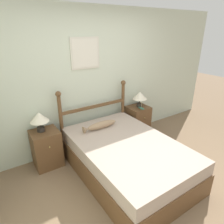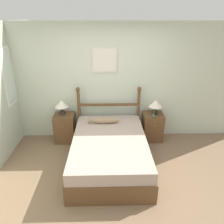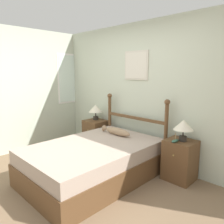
{
  "view_description": "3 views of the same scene",
  "coord_description": "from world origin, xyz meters",
  "px_view_note": "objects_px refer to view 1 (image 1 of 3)",
  "views": [
    {
      "loc": [
        -1.71,
        -1.51,
        2.18
      ],
      "look_at": [
        -0.02,
        1.04,
        0.89
      ],
      "focal_mm": 32.0,
      "sensor_mm": 36.0,
      "label": 1
    },
    {
      "loc": [
        -0.1,
        -2.93,
        2.59
      ],
      "look_at": [
        -0.0,
        0.92,
        0.93
      ],
      "focal_mm": 35.0,
      "sensor_mm": 36.0,
      "label": 2
    },
    {
      "loc": [
        2.42,
        -1.54,
        1.68
      ],
      "look_at": [
        -0.12,
        1.03,
        1.0
      ],
      "focal_mm": 35.0,
      "sensor_mm": 36.0,
      "label": 3
    }
  ],
  "objects_px": {
    "nightstand_left": "(47,148)",
    "nightstand_right": "(138,120)",
    "table_lamp_right": "(140,96)",
    "fish_pillow": "(100,125)",
    "model_boat": "(141,108)",
    "bed": "(127,158)",
    "table_lamp_left": "(39,118)"
  },
  "relations": [
    {
      "from": "nightstand_left",
      "to": "nightstand_right",
      "type": "relative_size",
      "value": 1.0
    },
    {
      "from": "table_lamp_right",
      "to": "nightstand_left",
      "type": "bearing_deg",
      "value": 179.93
    },
    {
      "from": "table_lamp_right",
      "to": "fish_pillow",
      "type": "relative_size",
      "value": 0.52
    },
    {
      "from": "nightstand_left",
      "to": "fish_pillow",
      "type": "bearing_deg",
      "value": -17.4
    },
    {
      "from": "nightstand_left",
      "to": "table_lamp_right",
      "type": "xyz_separation_m",
      "value": [
        2.01,
        -0.0,
        0.56
      ]
    },
    {
      "from": "fish_pillow",
      "to": "model_boat",
      "type": "bearing_deg",
      "value": 7.9
    },
    {
      "from": "nightstand_right",
      "to": "model_boat",
      "type": "bearing_deg",
      "value": -102.72
    },
    {
      "from": "nightstand_left",
      "to": "model_boat",
      "type": "height_order",
      "value": "model_boat"
    },
    {
      "from": "nightstand_left",
      "to": "table_lamp_right",
      "type": "relative_size",
      "value": 1.93
    },
    {
      "from": "table_lamp_right",
      "to": "model_boat",
      "type": "relative_size",
      "value": 1.91
    },
    {
      "from": "model_boat",
      "to": "fish_pillow",
      "type": "xyz_separation_m",
      "value": [
        -1.07,
        -0.15,
        -0.04
      ]
    },
    {
      "from": "nightstand_right",
      "to": "fish_pillow",
      "type": "xyz_separation_m",
      "value": [
        -1.1,
        -0.28,
        0.3
      ]
    },
    {
      "from": "bed",
      "to": "model_boat",
      "type": "relative_size",
      "value": 12.13
    },
    {
      "from": "table_lamp_left",
      "to": "fish_pillow",
      "type": "distance_m",
      "value": 1.01
    },
    {
      "from": "table_lamp_right",
      "to": "model_boat",
      "type": "height_order",
      "value": "table_lamp_right"
    },
    {
      "from": "table_lamp_left",
      "to": "model_boat",
      "type": "height_order",
      "value": "table_lamp_left"
    },
    {
      "from": "nightstand_left",
      "to": "nightstand_right",
      "type": "bearing_deg",
      "value": 0.0
    },
    {
      "from": "table_lamp_right",
      "to": "model_boat",
      "type": "bearing_deg",
      "value": -113.42
    },
    {
      "from": "nightstand_left",
      "to": "table_lamp_left",
      "type": "bearing_deg",
      "value": 130.16
    },
    {
      "from": "table_lamp_left",
      "to": "model_boat",
      "type": "xyz_separation_m",
      "value": [
        1.99,
        -0.17,
        -0.22
      ]
    },
    {
      "from": "table_lamp_left",
      "to": "table_lamp_right",
      "type": "xyz_separation_m",
      "value": [
        2.05,
        -0.04,
        0.0
      ]
    },
    {
      "from": "nightstand_left",
      "to": "table_lamp_right",
      "type": "height_order",
      "value": "table_lamp_right"
    },
    {
      "from": "model_boat",
      "to": "table_lamp_right",
      "type": "bearing_deg",
      "value": 66.58
    },
    {
      "from": "nightstand_left",
      "to": "table_lamp_left",
      "type": "distance_m",
      "value": 0.56
    },
    {
      "from": "model_boat",
      "to": "fish_pillow",
      "type": "height_order",
      "value": "model_boat"
    },
    {
      "from": "bed",
      "to": "table_lamp_right",
      "type": "height_order",
      "value": "table_lamp_right"
    },
    {
      "from": "model_boat",
      "to": "bed",
      "type": "bearing_deg",
      "value": -141.16
    },
    {
      "from": "nightstand_right",
      "to": "model_boat",
      "type": "distance_m",
      "value": 0.36
    },
    {
      "from": "table_lamp_left",
      "to": "model_boat",
      "type": "distance_m",
      "value": 2.01
    },
    {
      "from": "bed",
      "to": "table_lamp_left",
      "type": "bearing_deg",
      "value": 137.35
    },
    {
      "from": "bed",
      "to": "fish_pillow",
      "type": "xyz_separation_m",
      "value": [
        -0.11,
        0.63,
        0.35
      ]
    },
    {
      "from": "bed",
      "to": "nightstand_left",
      "type": "relative_size",
      "value": 3.29
    }
  ]
}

